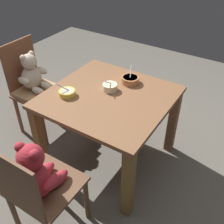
# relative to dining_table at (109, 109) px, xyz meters

# --- Properties ---
(ground_plane) EXTENTS (5.20, 5.20, 0.04)m
(ground_plane) POSITION_rel_dining_table_xyz_m (0.00, 0.00, -0.59)
(ground_plane) COLOR #635E54
(dining_table) EXTENTS (0.96, 0.93, 0.70)m
(dining_table) POSITION_rel_dining_table_xyz_m (0.00, 0.00, 0.00)
(dining_table) COLOR brown
(dining_table) RESTS_ON ground_plane
(teddy_chair_near_left) EXTENTS (0.42, 0.41, 0.94)m
(teddy_chair_near_left) POSITION_rel_dining_table_xyz_m (-0.85, -0.01, -0.01)
(teddy_chair_near_left) COLOR brown
(teddy_chair_near_left) RESTS_ON ground_plane
(teddy_chair_near_front) EXTENTS (0.42, 0.41, 0.88)m
(teddy_chair_near_front) POSITION_rel_dining_table_xyz_m (0.02, -0.84, 0.00)
(teddy_chair_near_front) COLOR brown
(teddy_chair_near_front) RESTS_ON ground_plane
(porridge_bowl_terracotta_far_center) EXTENTS (0.15, 0.15, 0.13)m
(porridge_bowl_terracotta_far_center) POSITION_rel_dining_table_xyz_m (0.05, 0.26, 0.16)
(porridge_bowl_terracotta_far_center) COLOR #BC7647
(porridge_bowl_terracotta_far_center) RESTS_ON dining_table
(porridge_bowl_yellow_near_left) EXTENTS (0.13, 0.13, 0.11)m
(porridge_bowl_yellow_near_left) POSITION_rel_dining_table_xyz_m (-0.28, -0.17, 0.16)
(porridge_bowl_yellow_near_left) COLOR gold
(porridge_bowl_yellow_near_left) RESTS_ON dining_table
(porridge_bowl_cream_center) EXTENTS (0.12, 0.13, 0.12)m
(porridge_bowl_cream_center) POSITION_rel_dining_table_xyz_m (-0.03, 0.07, 0.16)
(porridge_bowl_cream_center) COLOR beige
(porridge_bowl_cream_center) RESTS_ON dining_table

